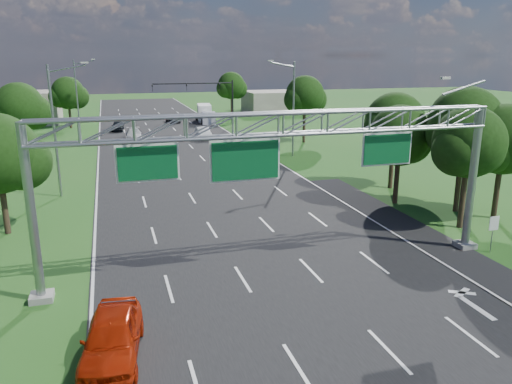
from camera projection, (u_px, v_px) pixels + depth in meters
name	position (u px, v px, depth m)	size (l,w,h in m)	color
ground	(206.00, 186.00, 42.05)	(220.00, 220.00, 0.00)	#1E5519
road	(206.00, 186.00, 42.05)	(18.00, 180.00, 0.02)	black
road_flare	(424.00, 238.00, 30.05)	(3.00, 30.00, 0.02)	black
sign_gantry	(282.00, 137.00, 23.67)	(23.50, 1.00, 9.56)	gray
regulatory_sign	(494.00, 227.00, 27.46)	(0.60, 0.08, 2.10)	gray
traffic_signal	(210.00, 93.00, 75.10)	(12.21, 0.24, 7.00)	black
streetlight_l_near	(56.00, 125.00, 37.48)	(2.97, 0.22, 10.16)	gray
streetlight_l_far	(78.00, 93.00, 69.84)	(2.97, 0.22, 10.16)	gray
streetlight_r_mid	(292.00, 104.00, 52.92)	(2.97, 0.22, 10.16)	gray
tree_cluster_right	(444.00, 134.00, 34.70)	(9.91, 14.60, 8.68)	#2D2116
tree_verge_lb	(21.00, 109.00, 50.16)	(5.76, 4.80, 8.06)	#2D2116
tree_verge_lc	(68.00, 95.00, 74.21)	(5.76, 4.80, 7.62)	#2D2116
tree_verge_rd	(305.00, 97.00, 61.64)	(5.76, 4.80, 8.28)	#2D2116
tree_verge_re	(232.00, 87.00, 88.95)	(5.76, 4.80, 7.84)	#2D2116
building_left	(13.00, 108.00, 79.74)	(14.00, 10.00, 5.00)	gray
building_right	(277.00, 102.00, 96.18)	(12.00, 9.00, 4.00)	gray
red_coupe	(112.00, 337.00, 17.91)	(1.99, 4.94, 1.68)	#B32308
car_queue_a	(134.00, 135.00, 64.57)	(2.01, 4.94, 1.43)	silver
car_queue_b	(173.00, 119.00, 81.32)	(1.81, 3.94, 1.09)	black
car_queue_c	(118.00, 126.00, 72.38)	(1.62, 4.02, 1.37)	black
car_queue_d	(203.00, 133.00, 65.60)	(1.60, 4.59, 1.51)	silver
box_truck	(205.00, 114.00, 81.87)	(2.84, 7.62, 2.80)	white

